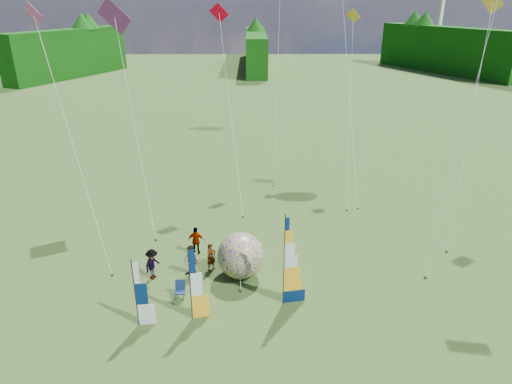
{
  "coord_description": "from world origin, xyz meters",
  "views": [
    {
      "loc": [
        -1.25,
        -15.84,
        14.0
      ],
      "look_at": [
        -1.0,
        4.0,
        5.5
      ],
      "focal_mm": 32.0,
      "sensor_mm": 36.0,
      "label": 1
    }
  ],
  "objects_px": {
    "side_banner_left": "(190,286)",
    "side_banner_far": "(135,295)",
    "bol_inflatable": "(241,256)",
    "spectator_a": "(211,257)",
    "spectator_c": "(152,264)",
    "camp_chair": "(180,290)",
    "kite_whale": "(349,64)",
    "spectator_b": "(192,261)",
    "spectator_d": "(196,241)",
    "feather_banner_main": "(284,262)"
  },
  "relations": [
    {
      "from": "side_banner_left",
      "to": "side_banner_far",
      "type": "distance_m",
      "value": 2.47
    },
    {
      "from": "bol_inflatable",
      "to": "spectator_a",
      "type": "relative_size",
      "value": 1.55
    },
    {
      "from": "spectator_a",
      "to": "spectator_c",
      "type": "relative_size",
      "value": 0.92
    },
    {
      "from": "camp_chair",
      "to": "kite_whale",
      "type": "relative_size",
      "value": 0.05
    },
    {
      "from": "spectator_b",
      "to": "spectator_d",
      "type": "distance_m",
      "value": 2.34
    },
    {
      "from": "bol_inflatable",
      "to": "side_banner_far",
      "type": "bearing_deg",
      "value": -139.07
    },
    {
      "from": "spectator_b",
      "to": "spectator_d",
      "type": "bearing_deg",
      "value": 115.24
    },
    {
      "from": "side_banner_left",
      "to": "kite_whale",
      "type": "xyz_separation_m",
      "value": [
        10.43,
        18.69,
        7.35
      ]
    },
    {
      "from": "spectator_b",
      "to": "kite_whale",
      "type": "relative_size",
      "value": 0.1
    },
    {
      "from": "camp_chair",
      "to": "kite_whale",
      "type": "xyz_separation_m",
      "value": [
        11.23,
        17.08,
        8.75
      ]
    },
    {
      "from": "spectator_a",
      "to": "kite_whale",
      "type": "distance_m",
      "value": 19.43
    },
    {
      "from": "side_banner_far",
      "to": "bol_inflatable",
      "type": "distance_m",
      "value": 6.18
    },
    {
      "from": "side_banner_far",
      "to": "spectator_d",
      "type": "distance_m",
      "value": 6.73
    },
    {
      "from": "feather_banner_main",
      "to": "side_banner_left",
      "type": "distance_m",
      "value": 4.53
    },
    {
      "from": "side_banner_far",
      "to": "spectator_c",
      "type": "bearing_deg",
      "value": 84.55
    },
    {
      "from": "bol_inflatable",
      "to": "spectator_a",
      "type": "height_order",
      "value": "bol_inflatable"
    },
    {
      "from": "spectator_a",
      "to": "bol_inflatable",
      "type": "bearing_deg",
      "value": -61.82
    },
    {
      "from": "bol_inflatable",
      "to": "spectator_d",
      "type": "xyz_separation_m",
      "value": [
        -2.65,
        2.34,
        -0.38
      ]
    },
    {
      "from": "bol_inflatable",
      "to": "kite_whale",
      "type": "xyz_separation_m",
      "value": [
        8.21,
        15.08,
        7.97
      ]
    },
    {
      "from": "feather_banner_main",
      "to": "spectator_a",
      "type": "bearing_deg",
      "value": 130.58
    },
    {
      "from": "spectator_a",
      "to": "spectator_d",
      "type": "height_order",
      "value": "spectator_d"
    },
    {
      "from": "spectator_c",
      "to": "camp_chair",
      "type": "relative_size",
      "value": 1.84
    },
    {
      "from": "side_banner_left",
      "to": "bol_inflatable",
      "type": "bearing_deg",
      "value": 44.58
    },
    {
      "from": "side_banner_far",
      "to": "kite_whale",
      "type": "distance_m",
      "value": 24.23
    },
    {
      "from": "side_banner_left",
      "to": "bol_inflatable",
      "type": "distance_m",
      "value": 4.29
    },
    {
      "from": "spectator_d",
      "to": "kite_whale",
      "type": "height_order",
      "value": "kite_whale"
    },
    {
      "from": "spectator_a",
      "to": "kite_whale",
      "type": "xyz_separation_m",
      "value": [
        9.85,
        14.48,
        8.42
      ]
    },
    {
      "from": "side_banner_left",
      "to": "spectator_c",
      "type": "distance_m",
      "value": 4.34
    },
    {
      "from": "spectator_d",
      "to": "spectator_b",
      "type": "bearing_deg",
      "value": 96.48
    },
    {
      "from": "spectator_c",
      "to": "bol_inflatable",
      "type": "bearing_deg",
      "value": -64.56
    },
    {
      "from": "kite_whale",
      "to": "camp_chair",
      "type": "bearing_deg",
      "value": -116.43
    },
    {
      "from": "side_banner_far",
      "to": "spectator_a",
      "type": "height_order",
      "value": "side_banner_far"
    },
    {
      "from": "bol_inflatable",
      "to": "spectator_d",
      "type": "height_order",
      "value": "bol_inflatable"
    },
    {
      "from": "spectator_a",
      "to": "kite_whale",
      "type": "bearing_deg",
      "value": 14.06
    },
    {
      "from": "side_banner_far",
      "to": "bol_inflatable",
      "type": "bearing_deg",
      "value": 34.62
    },
    {
      "from": "spectator_b",
      "to": "spectator_d",
      "type": "relative_size",
      "value": 1.06
    },
    {
      "from": "spectator_a",
      "to": "spectator_c",
      "type": "bearing_deg",
      "value": 152.8
    },
    {
      "from": "spectator_c",
      "to": "feather_banner_main",
      "type": "bearing_deg",
      "value": -85.27
    },
    {
      "from": "spectator_d",
      "to": "kite_whale",
      "type": "distance_m",
      "value": 18.71
    },
    {
      "from": "side_banner_far",
      "to": "spectator_c",
      "type": "distance_m",
      "value": 3.93
    },
    {
      "from": "camp_chair",
      "to": "spectator_c",
      "type": "bearing_deg",
      "value": 133.77
    },
    {
      "from": "side_banner_left",
      "to": "side_banner_far",
      "type": "bearing_deg",
      "value": 176.24
    },
    {
      "from": "bol_inflatable",
      "to": "kite_whale",
      "type": "bearing_deg",
      "value": 61.45
    },
    {
      "from": "side_banner_left",
      "to": "camp_chair",
      "type": "xyz_separation_m",
      "value": [
        -0.8,
        1.61,
        -1.4
      ]
    },
    {
      "from": "bol_inflatable",
      "to": "spectator_c",
      "type": "height_order",
      "value": "bol_inflatable"
    },
    {
      "from": "side_banner_left",
      "to": "camp_chair",
      "type": "distance_m",
      "value": 2.27
    },
    {
      "from": "spectator_a",
      "to": "spectator_d",
      "type": "bearing_deg",
      "value": 78.3
    },
    {
      "from": "spectator_b",
      "to": "spectator_a",
      "type": "bearing_deg",
      "value": 56.45
    },
    {
      "from": "side_banner_left",
      "to": "kite_whale",
      "type": "relative_size",
      "value": 0.2
    },
    {
      "from": "bol_inflatable",
      "to": "camp_chair",
      "type": "relative_size",
      "value": 2.63
    }
  ]
}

